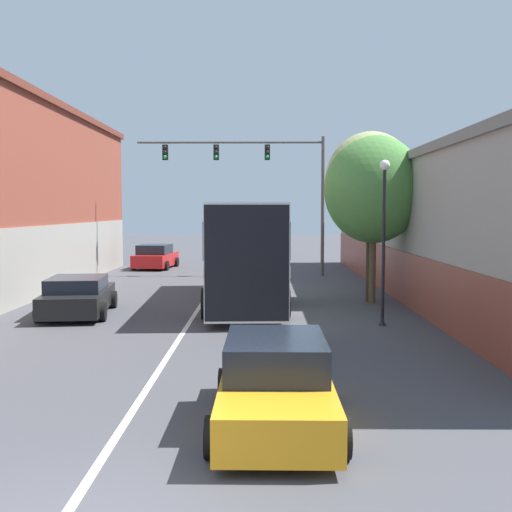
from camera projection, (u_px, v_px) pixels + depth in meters
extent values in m
cube|color=silver|center=(198.00, 309.00, 20.96)|extent=(0.14, 41.95, 0.01)
cube|color=#9E998E|center=(45.00, 261.00, 24.19)|extent=(0.24, 26.16, 2.85)
cube|color=#9E998E|center=(465.00, 227.00, 24.65)|extent=(6.23, 29.85, 5.55)
cube|color=brown|center=(390.00, 270.00, 24.82)|extent=(0.24, 29.25, 1.94)
cube|color=slate|center=(467.00, 163.00, 24.45)|extent=(6.48, 30.14, 0.30)
cube|color=silver|center=(244.00, 251.00, 22.23)|extent=(2.91, 10.65, 3.47)
cube|color=black|center=(244.00, 234.00, 22.19)|extent=(2.95, 10.44, 1.11)
cube|color=beige|center=(244.00, 258.00, 22.25)|extent=(2.94, 10.55, 0.35)
cube|color=black|center=(247.00, 263.00, 16.99)|extent=(2.41, 0.16, 3.33)
cylinder|color=black|center=(214.00, 280.00, 25.56)|extent=(0.34, 1.01, 1.00)
cylinder|color=black|center=(273.00, 279.00, 25.65)|extent=(0.34, 1.01, 1.00)
cylinder|color=black|center=(206.00, 303.00, 19.04)|extent=(0.34, 1.01, 1.00)
cylinder|color=black|center=(285.00, 303.00, 19.13)|extent=(0.34, 1.01, 1.00)
cube|color=orange|center=(276.00, 396.00, 9.60)|extent=(1.76, 4.06, 0.65)
cube|color=black|center=(276.00, 354.00, 9.80)|extent=(1.61, 2.11, 0.58)
cylinder|color=black|center=(225.00, 385.00, 10.88)|extent=(0.22, 0.60, 0.59)
cylinder|color=black|center=(324.00, 385.00, 10.85)|extent=(0.22, 0.60, 0.59)
cylinder|color=black|center=(213.00, 437.00, 8.38)|extent=(0.22, 0.60, 0.59)
cylinder|color=black|center=(342.00, 438.00, 8.35)|extent=(0.22, 0.60, 0.59)
cube|color=red|center=(156.00, 260.00, 35.68)|extent=(2.23, 4.11, 0.72)
cube|color=black|center=(155.00, 249.00, 35.44)|extent=(1.90, 2.21, 0.55)
cylinder|color=black|center=(146.00, 262.00, 37.01)|extent=(0.27, 0.58, 0.56)
cylinder|color=black|center=(176.00, 262.00, 36.82)|extent=(0.27, 0.58, 0.56)
cylinder|color=black|center=(134.00, 265.00, 34.58)|extent=(0.27, 0.58, 0.56)
cylinder|color=black|center=(166.00, 266.00, 34.38)|extent=(0.27, 0.58, 0.56)
cube|color=black|center=(78.00, 300.00, 19.86)|extent=(2.34, 4.42, 0.66)
cube|color=black|center=(77.00, 284.00, 19.61)|extent=(1.95, 2.38, 0.45)
cylinder|color=black|center=(58.00, 300.00, 21.07)|extent=(0.29, 0.63, 0.60)
cylinder|color=black|center=(113.00, 299.00, 21.28)|extent=(0.29, 0.63, 0.60)
cylinder|color=black|center=(39.00, 313.00, 18.47)|extent=(0.29, 0.63, 0.60)
cylinder|color=black|center=(102.00, 312.00, 18.67)|extent=(0.29, 0.63, 0.60)
cylinder|color=#514C47|center=(323.00, 207.00, 31.57)|extent=(0.18, 0.18, 7.31)
cylinder|color=#514C47|center=(230.00, 142.00, 31.36)|extent=(9.76, 0.12, 0.12)
cube|color=black|center=(267.00, 152.00, 31.38)|extent=(0.28, 0.24, 0.80)
sphere|color=black|center=(267.00, 147.00, 31.21)|extent=(0.18, 0.18, 0.18)
sphere|color=black|center=(267.00, 152.00, 31.23)|extent=(0.18, 0.18, 0.18)
sphere|color=green|center=(267.00, 157.00, 31.25)|extent=(0.18, 0.18, 0.18)
cube|color=black|center=(216.00, 152.00, 31.41)|extent=(0.28, 0.24, 0.80)
sphere|color=black|center=(216.00, 147.00, 31.24)|extent=(0.18, 0.18, 0.18)
sphere|color=black|center=(216.00, 152.00, 31.26)|extent=(0.18, 0.18, 0.18)
sphere|color=green|center=(216.00, 157.00, 31.28)|extent=(0.18, 0.18, 0.18)
cube|color=black|center=(165.00, 152.00, 31.44)|extent=(0.28, 0.24, 0.80)
sphere|color=black|center=(165.00, 147.00, 31.26)|extent=(0.18, 0.18, 0.18)
sphere|color=black|center=(165.00, 152.00, 31.28)|extent=(0.18, 0.18, 0.18)
sphere|color=green|center=(165.00, 157.00, 31.30)|extent=(0.18, 0.18, 0.18)
cone|color=black|center=(382.00, 322.00, 18.03)|extent=(0.26, 0.26, 0.20)
cylinder|color=black|center=(383.00, 248.00, 17.86)|extent=(0.10, 0.10, 4.69)
sphere|color=white|center=(385.00, 165.00, 17.67)|extent=(0.31, 0.31, 0.31)
cylinder|color=#3D2D1E|center=(369.00, 261.00, 22.57)|extent=(0.24, 0.24, 3.08)
ellipsoid|color=#99A366|center=(370.00, 182.00, 22.34)|extent=(3.39, 3.05, 3.73)
cylinder|color=brown|center=(372.00, 267.00, 22.33)|extent=(0.25, 0.25, 2.70)
ellipsoid|color=#4C843D|center=(373.00, 189.00, 22.11)|extent=(3.64, 3.28, 4.01)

